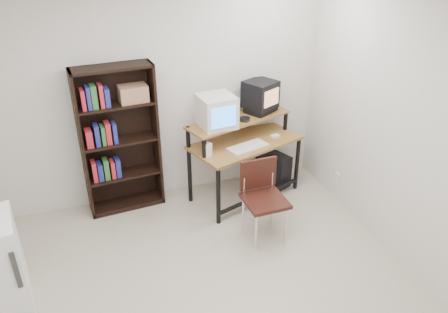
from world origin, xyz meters
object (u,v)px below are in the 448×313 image
object	(u,v)px
pc_tower	(273,168)
bookshelf	(119,138)
computer_desk	(244,143)
school_chair	(262,192)
crt_tv	(260,94)
crt_monitor	(217,111)

from	to	relation	value
pc_tower	bookshelf	distance (m)	1.99
computer_desk	school_chair	world-z (taller)	computer_desk
computer_desk	pc_tower	distance (m)	0.69
crt_tv	bookshelf	xyz separation A→B (m)	(-1.68, 0.03, -0.33)
pc_tower	bookshelf	world-z (taller)	bookshelf
school_chair	bookshelf	distance (m)	1.70
crt_tv	computer_desk	bearing A→B (deg)	-171.53
computer_desk	crt_tv	distance (m)	0.61
computer_desk	crt_monitor	size ratio (longest dim) A/B	3.35
computer_desk	bookshelf	size ratio (longest dim) A/B	0.84
crt_tv	school_chair	size ratio (longest dim) A/B	0.54
computer_desk	pc_tower	xyz separation A→B (m)	(0.47, 0.13, -0.49)
pc_tower	school_chair	bearing A→B (deg)	-145.10
crt_monitor	school_chair	xyz separation A→B (m)	(0.24, -0.79, -0.63)
computer_desk	crt_tv	bearing A→B (deg)	17.58
crt_monitor	school_chair	distance (m)	1.04
computer_desk	bookshelf	bearing A→B (deg)	152.18
crt_monitor	crt_tv	world-z (taller)	crt_tv
crt_monitor	bookshelf	distance (m)	1.13
computer_desk	crt_monitor	bearing A→B (deg)	162.52
school_chair	bookshelf	world-z (taller)	bookshelf
pc_tower	bookshelf	xyz separation A→B (m)	(-1.88, 0.11, 0.67)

